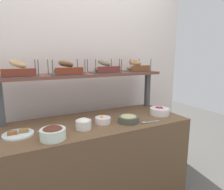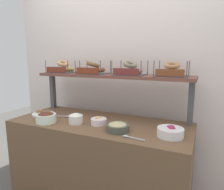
% 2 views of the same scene
% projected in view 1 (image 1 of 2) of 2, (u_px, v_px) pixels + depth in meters
% --- Properties ---
extents(back_wall, '(2.88, 0.06, 2.40)m').
position_uv_depth(back_wall, '(78.00, 78.00, 2.26)').
color(back_wall, silver).
rests_on(back_wall, ground_plane).
extents(deli_counter, '(1.68, 0.70, 0.85)m').
position_uv_depth(deli_counter, '(98.00, 163.00, 1.93)').
color(deli_counter, brown).
rests_on(deli_counter, ground_plane).
extents(shelf_riser_left, '(0.05, 0.05, 0.40)m').
position_uv_depth(shelf_riser_left, '(1.00, 104.00, 1.70)').
color(shelf_riser_left, '#4C4C51').
rests_on(shelf_riser_left, deli_counter).
extents(shelf_riser_right, '(0.05, 0.05, 0.40)m').
position_uv_depth(shelf_riser_right, '(147.00, 90.00, 2.40)').
color(shelf_riser_right, '#4C4C51').
rests_on(shelf_riser_right, deli_counter).
extents(upper_shelf, '(1.64, 0.32, 0.03)m').
position_uv_depth(upper_shelf, '(86.00, 75.00, 2.00)').
color(upper_shelf, brown).
rests_on(upper_shelf, shelf_riser_left).
extents(bowl_beet_salad, '(0.20, 0.20, 0.09)m').
position_uv_depth(bowl_beet_salad, '(159.00, 111.00, 2.06)').
color(bowl_beet_salad, white).
rests_on(bowl_beet_salad, deli_counter).
extents(bowl_hummus, '(0.19, 0.19, 0.07)m').
position_uv_depth(bowl_hummus, '(128.00, 118.00, 1.82)').
color(bowl_hummus, '#494F42').
rests_on(bowl_hummus, deli_counter).
extents(bowl_fruit_salad, '(0.14, 0.14, 0.07)m').
position_uv_depth(bowl_fruit_salad, '(103.00, 120.00, 1.80)').
color(bowl_fruit_salad, white).
rests_on(bowl_fruit_salad, deli_counter).
extents(bowl_chocolate_spread, '(0.19, 0.19, 0.10)m').
position_uv_depth(bowl_chocolate_spread, '(53.00, 133.00, 1.45)').
color(bowl_chocolate_spread, white).
rests_on(bowl_chocolate_spread, deli_counter).
extents(bowl_cream_cheese, '(0.13, 0.13, 0.10)m').
position_uv_depth(bowl_cream_cheese, '(83.00, 124.00, 1.65)').
color(bowl_cream_cheese, white).
rests_on(bowl_cream_cheese, deli_counter).
extents(serving_plate_white, '(0.23, 0.23, 0.04)m').
position_uv_depth(serving_plate_white, '(18.00, 134.00, 1.53)').
color(serving_plate_white, white).
rests_on(serving_plate_white, deli_counter).
extents(serving_spoon_near_plate, '(0.18, 0.04, 0.01)m').
position_uv_depth(serving_spoon_near_plate, '(148.00, 122.00, 1.81)').
color(serving_spoon_near_plate, '#B7B7BC').
rests_on(serving_spoon_near_plate, deli_counter).
extents(serving_spoon_by_edge, '(0.18, 0.06, 0.01)m').
position_uv_depth(serving_spoon_by_edge, '(52.00, 128.00, 1.65)').
color(serving_spoon_by_edge, '#B7B7BC').
rests_on(serving_spoon_by_edge, deli_counter).
extents(bagel_basket_sesame, '(0.31, 0.26, 0.15)m').
position_uv_depth(bagel_basket_sesame, '(18.00, 71.00, 1.72)').
color(bagel_basket_sesame, '#4C4C51').
rests_on(bagel_basket_sesame, upper_shelf).
extents(bagel_basket_cinnamon_raisin, '(0.31, 0.26, 0.14)m').
position_uv_depth(bagel_basket_cinnamon_raisin, '(66.00, 69.00, 1.88)').
color(bagel_basket_cinnamon_raisin, '#4C4C51').
rests_on(bagel_basket_cinnamon_raisin, upper_shelf).
extents(bagel_basket_poppy, '(0.30, 0.25, 0.14)m').
position_uv_depth(bagel_basket_poppy, '(104.00, 68.00, 2.08)').
color(bagel_basket_poppy, '#4C4C51').
rests_on(bagel_basket_poppy, upper_shelf).
extents(bagel_basket_everything, '(0.29, 0.26, 0.14)m').
position_uv_depth(bagel_basket_everything, '(135.00, 67.00, 2.27)').
color(bagel_basket_everything, '#4C4C51').
rests_on(bagel_basket_everything, upper_shelf).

